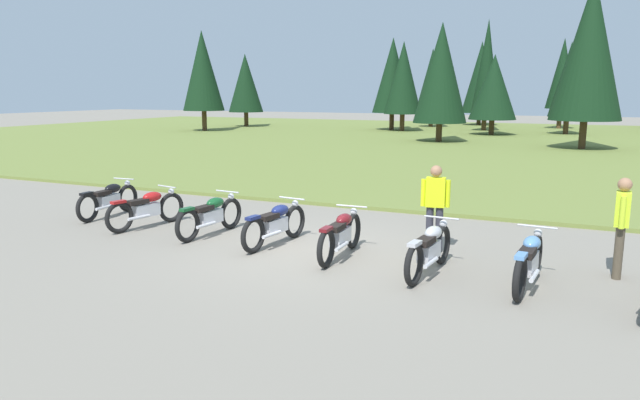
{
  "coord_description": "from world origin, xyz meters",
  "views": [
    {
      "loc": [
        4.68,
        -9.82,
        3.03
      ],
      "look_at": [
        0.0,
        0.6,
        0.9
      ],
      "focal_mm": 32.71,
      "sensor_mm": 36.0,
      "label": 1
    }
  ],
  "objects_px": {
    "motorcycle_navy": "(275,224)",
    "motorcycle_sky_blue": "(529,261)",
    "motorcycle_red": "(147,208)",
    "motorcycle_maroon": "(341,234)",
    "motorcycle_british_green": "(211,215)",
    "motorcycle_silver": "(430,249)",
    "rider_in_hivis_vest": "(435,203)",
    "motorcycle_black": "(109,199)",
    "rider_checking_bike": "(621,222)"
  },
  "relations": [
    {
      "from": "rider_checking_bike",
      "to": "motorcycle_navy",
      "type": "bearing_deg",
      "value": -175.55
    },
    {
      "from": "motorcycle_british_green",
      "to": "rider_in_hivis_vest",
      "type": "relative_size",
      "value": 1.26
    },
    {
      "from": "motorcycle_black",
      "to": "motorcycle_navy",
      "type": "xyz_separation_m",
      "value": [
        5.02,
        -0.7,
        0.0
      ]
    },
    {
      "from": "motorcycle_british_green",
      "to": "motorcycle_navy",
      "type": "distance_m",
      "value": 1.66
    },
    {
      "from": "motorcycle_red",
      "to": "motorcycle_navy",
      "type": "distance_m",
      "value": 3.4
    },
    {
      "from": "motorcycle_navy",
      "to": "motorcycle_silver",
      "type": "bearing_deg",
      "value": -10.54
    },
    {
      "from": "motorcycle_navy",
      "to": "motorcycle_sky_blue",
      "type": "height_order",
      "value": "same"
    },
    {
      "from": "motorcycle_navy",
      "to": "motorcycle_maroon",
      "type": "height_order",
      "value": "same"
    },
    {
      "from": "motorcycle_navy",
      "to": "rider_checking_bike",
      "type": "bearing_deg",
      "value": 4.45
    },
    {
      "from": "motorcycle_black",
      "to": "motorcycle_red",
      "type": "distance_m",
      "value": 1.71
    },
    {
      "from": "rider_checking_bike",
      "to": "rider_in_hivis_vest",
      "type": "height_order",
      "value": "same"
    },
    {
      "from": "motorcycle_red",
      "to": "motorcycle_silver",
      "type": "height_order",
      "value": "same"
    },
    {
      "from": "motorcycle_british_green",
      "to": "motorcycle_navy",
      "type": "relative_size",
      "value": 1.0
    },
    {
      "from": "motorcycle_black",
      "to": "motorcycle_british_green",
      "type": "distance_m",
      "value": 3.41
    },
    {
      "from": "motorcycle_sky_blue",
      "to": "rider_in_hivis_vest",
      "type": "distance_m",
      "value": 2.41
    },
    {
      "from": "motorcycle_red",
      "to": "motorcycle_sky_blue",
      "type": "relative_size",
      "value": 0.99
    },
    {
      "from": "motorcycle_british_green",
      "to": "motorcycle_maroon",
      "type": "relative_size",
      "value": 1.0
    },
    {
      "from": "motorcycle_black",
      "to": "rider_in_hivis_vest",
      "type": "relative_size",
      "value": 1.26
    },
    {
      "from": "motorcycle_sky_blue",
      "to": "rider_in_hivis_vest",
      "type": "bearing_deg",
      "value": 141.38
    },
    {
      "from": "motorcycle_red",
      "to": "motorcycle_sky_blue",
      "type": "distance_m",
      "value": 8.28
    },
    {
      "from": "motorcycle_navy",
      "to": "motorcycle_silver",
      "type": "xyz_separation_m",
      "value": [
        3.26,
        -0.61,
        0.0
      ]
    },
    {
      "from": "rider_in_hivis_vest",
      "to": "motorcycle_maroon",
      "type": "bearing_deg",
      "value": -143.51
    },
    {
      "from": "motorcycle_maroon",
      "to": "motorcycle_sky_blue",
      "type": "bearing_deg",
      "value": -6.44
    },
    {
      "from": "rider_in_hivis_vest",
      "to": "motorcycle_red",
      "type": "bearing_deg",
      "value": -174.22
    },
    {
      "from": "motorcycle_silver",
      "to": "motorcycle_sky_blue",
      "type": "xyz_separation_m",
      "value": [
        1.58,
        -0.05,
        0.0
      ]
    },
    {
      "from": "motorcycle_british_green",
      "to": "motorcycle_sky_blue",
      "type": "xyz_separation_m",
      "value": [
        6.5,
        -0.81,
        0.0
      ]
    },
    {
      "from": "motorcycle_maroon",
      "to": "rider_in_hivis_vest",
      "type": "xyz_separation_m",
      "value": [
        1.48,
        1.1,
        0.51
      ]
    },
    {
      "from": "motorcycle_maroon",
      "to": "motorcycle_silver",
      "type": "height_order",
      "value": "same"
    },
    {
      "from": "motorcycle_maroon",
      "to": "motorcycle_silver",
      "type": "relative_size",
      "value": 1.0
    },
    {
      "from": "motorcycle_red",
      "to": "motorcycle_maroon",
      "type": "bearing_deg",
      "value": -5.22
    },
    {
      "from": "motorcycle_navy",
      "to": "motorcycle_maroon",
      "type": "distance_m",
      "value": 1.55
    },
    {
      "from": "motorcycle_british_green",
      "to": "rider_in_hivis_vest",
      "type": "xyz_separation_m",
      "value": [
        4.66,
        0.66,
        0.51
      ]
    },
    {
      "from": "motorcycle_sky_blue",
      "to": "motorcycle_navy",
      "type": "bearing_deg",
      "value": 172.32
    },
    {
      "from": "motorcycle_maroon",
      "to": "motorcycle_sky_blue",
      "type": "xyz_separation_m",
      "value": [
        3.32,
        -0.38,
        0.0
      ]
    },
    {
      "from": "rider_checking_bike",
      "to": "rider_in_hivis_vest",
      "type": "bearing_deg",
      "value": 173.82
    },
    {
      "from": "motorcycle_black",
      "to": "motorcycle_silver",
      "type": "height_order",
      "value": "same"
    },
    {
      "from": "motorcycle_black",
      "to": "rider_checking_bike",
      "type": "distance_m",
      "value": 11.18
    },
    {
      "from": "motorcycle_red",
      "to": "motorcycle_british_green",
      "type": "relative_size",
      "value": 0.99
    },
    {
      "from": "motorcycle_red",
      "to": "rider_in_hivis_vest",
      "type": "relative_size",
      "value": 1.24
    },
    {
      "from": "motorcycle_silver",
      "to": "motorcycle_sky_blue",
      "type": "relative_size",
      "value": 1.0
    },
    {
      "from": "motorcycle_black",
      "to": "motorcycle_maroon",
      "type": "distance_m",
      "value": 6.62
    },
    {
      "from": "motorcycle_navy",
      "to": "motorcycle_red",
      "type": "bearing_deg",
      "value": 177.12
    },
    {
      "from": "motorcycle_sky_blue",
      "to": "rider_in_hivis_vest",
      "type": "height_order",
      "value": "rider_in_hivis_vest"
    },
    {
      "from": "motorcycle_red",
      "to": "rider_in_hivis_vest",
      "type": "xyz_separation_m",
      "value": [
        6.4,
        0.65,
        0.51
      ]
    },
    {
      "from": "motorcycle_black",
      "to": "motorcycle_maroon",
      "type": "bearing_deg",
      "value": -8.5
    },
    {
      "from": "motorcycle_sky_blue",
      "to": "rider_in_hivis_vest",
      "type": "relative_size",
      "value": 1.26
    },
    {
      "from": "motorcycle_maroon",
      "to": "motorcycle_red",
      "type": "bearing_deg",
      "value": 174.78
    },
    {
      "from": "motorcycle_sky_blue",
      "to": "rider_checking_bike",
      "type": "bearing_deg",
      "value": 41.13
    },
    {
      "from": "motorcycle_british_green",
      "to": "rider_in_hivis_vest",
      "type": "height_order",
      "value": "rider_in_hivis_vest"
    },
    {
      "from": "motorcycle_red",
      "to": "motorcycle_navy",
      "type": "xyz_separation_m",
      "value": [
        3.39,
        -0.17,
        0.0
      ]
    }
  ]
}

